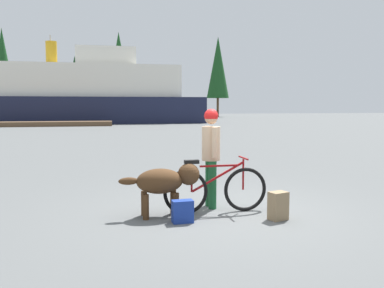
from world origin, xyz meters
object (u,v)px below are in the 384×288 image
object	(u,v)px
dog	(165,181)
ferry_boat	(84,95)
backpack	(278,206)
person_cyclist	(211,148)
bicycle	(215,189)
sailboat_moored	(53,118)
handbag_pannier	(183,211)

from	to	relation	value
dog	ferry_boat	bearing A→B (deg)	94.24
ferry_boat	backpack	bearing A→B (deg)	-83.30
person_cyclist	ferry_boat	distance (m)	37.45
person_cyclist	ferry_boat	size ratio (longest dim) A/B	0.07
bicycle	backpack	distance (m)	1.07
sailboat_moored	handbag_pannier	bearing A→B (deg)	-80.89
handbag_pannier	ferry_boat	xyz separation A→B (m)	(-3.00, 38.05, 2.67)
handbag_pannier	sailboat_moored	world-z (taller)	sailboat_moored
bicycle	person_cyclist	distance (m)	0.75
dog	ferry_boat	size ratio (longest dim) A/B	0.05
bicycle	handbag_pannier	bearing A→B (deg)	-145.39
bicycle	backpack	world-z (taller)	bicycle
backpack	ferry_boat	xyz separation A→B (m)	(-4.49, 38.23, 2.62)
dog	handbag_pannier	size ratio (longest dim) A/B	3.78
dog	handbag_pannier	world-z (taller)	dog
dog	backpack	xyz separation A→B (m)	(1.70, -0.58, -0.35)
person_cyclist	ferry_boat	xyz separation A→B (m)	(-3.67, 37.23, 1.80)
ferry_boat	person_cyclist	bearing A→B (deg)	-84.38
person_cyclist	handbag_pannier	world-z (taller)	person_cyclist
person_cyclist	handbag_pannier	distance (m)	1.38
person_cyclist	sailboat_moored	distance (m)	38.06
person_cyclist	dog	world-z (taller)	person_cyclist
bicycle	handbag_pannier	size ratio (longest dim) A/B	5.13
sailboat_moored	person_cyclist	bearing A→B (deg)	-79.69
backpack	ferry_boat	world-z (taller)	ferry_boat
bicycle	dog	size ratio (longest dim) A/B	1.36
bicycle	dog	world-z (taller)	bicycle
sailboat_moored	bicycle	bearing A→B (deg)	-79.84
bicycle	dog	bearing A→B (deg)	-177.70
person_cyclist	ferry_boat	bearing A→B (deg)	95.62
backpack	handbag_pannier	world-z (taller)	backpack
backpack	sailboat_moored	world-z (taller)	sailboat_moored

